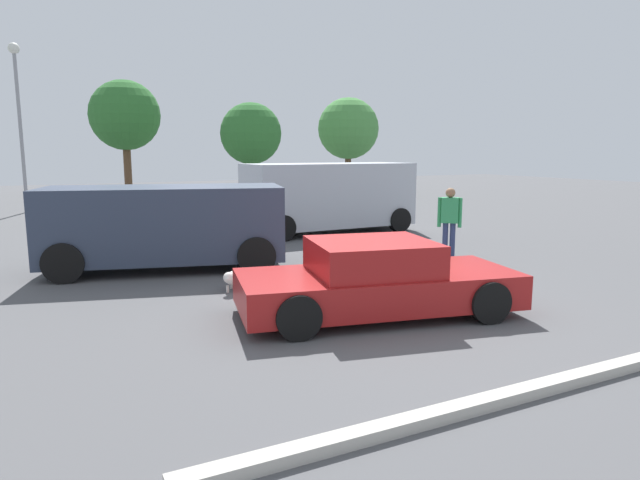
{
  "coord_description": "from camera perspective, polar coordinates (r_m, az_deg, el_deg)",
  "views": [
    {
      "loc": [
        -4.65,
        -7.23,
        2.54
      ],
      "look_at": [
        -0.09,
        1.83,
        0.9
      ],
      "focal_mm": 30.91,
      "sensor_mm": 36.0,
      "label": 1
    }
  ],
  "objects": [
    {
      "name": "parking_curb",
      "position": [
        6.54,
        22.4,
        -13.83
      ],
      "size": [
        8.0,
        0.2,
        0.12
      ],
      "primitive_type": "cube",
      "color": "#B7B2A8",
      "rests_on": "ground_plane"
    },
    {
      "name": "light_post_near",
      "position": [
        26.28,
        -28.79,
        12.59
      ],
      "size": [
        0.44,
        0.44,
        6.86
      ],
      "color": "gray",
      "rests_on": "ground_plane"
    },
    {
      "name": "sedan_foreground",
      "position": [
        8.64,
        5.82,
        -4.2
      ],
      "size": [
        4.58,
        2.61,
        1.18
      ],
      "rotation": [
        0.0,
        0.0,
        -0.21
      ],
      "color": "maroon",
      "rests_on": "ground_plane"
    },
    {
      "name": "pedestrian",
      "position": [
        13.51,
        13.27,
        2.39
      ],
      "size": [
        0.46,
        0.44,
        1.68
      ],
      "rotation": [
        0.0,
        0.0,
        0.86
      ],
      "color": "navy",
      "rests_on": "ground_plane"
    },
    {
      "name": "van_white",
      "position": [
        17.37,
        0.92,
        4.66
      ],
      "size": [
        5.32,
        2.26,
        2.17
      ],
      "rotation": [
        0.0,
        0.0,
        3.16
      ],
      "color": "#B2B7C1",
      "rests_on": "ground_plane"
    },
    {
      "name": "ground_plane",
      "position": [
        8.97,
        5.84,
        -7.32
      ],
      "size": [
        80.0,
        80.0,
        0.0
      ],
      "primitive_type": "plane",
      "color": "#515154"
    },
    {
      "name": "tree_back_right",
      "position": [
        32.53,
        -19.55,
        12.04
      ],
      "size": [
        3.79,
        3.79,
        6.38
      ],
      "color": "brown",
      "rests_on": "ground_plane"
    },
    {
      "name": "dog",
      "position": [
        10.21,
        -9.07,
        -3.93
      ],
      "size": [
        0.47,
        0.6,
        0.41
      ],
      "rotation": [
        0.0,
        0.0,
        4.12
      ],
      "color": "white",
      "rests_on": "ground_plane"
    },
    {
      "name": "tree_back_left",
      "position": [
        32.89,
        2.95,
        11.43
      ],
      "size": [
        3.56,
        3.56,
        5.64
      ],
      "color": "brown",
      "rests_on": "ground_plane"
    },
    {
      "name": "suv_dark",
      "position": [
        12.28,
        -15.71,
        1.6
      ],
      "size": [
        5.26,
        3.18,
        1.8
      ],
      "rotation": [
        0.0,
        0.0,
        -0.26
      ],
      "color": "#2D384C",
      "rests_on": "ground_plane"
    },
    {
      "name": "tree_back_center",
      "position": [
        28.63,
        -7.16,
        10.86
      ],
      "size": [
        3.1,
        3.1,
        4.98
      ],
      "color": "brown",
      "rests_on": "ground_plane"
    }
  ]
}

